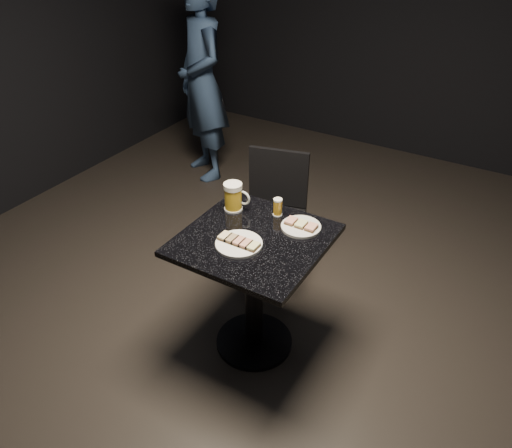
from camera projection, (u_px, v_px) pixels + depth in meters
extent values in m
plane|color=black|center=(254.00, 342.00, 2.92)|extent=(6.00, 6.00, 0.00)
cylinder|color=white|center=(239.00, 244.00, 2.44)|extent=(0.23, 0.23, 0.01)
cylinder|color=silver|center=(301.00, 227.00, 2.57)|extent=(0.21, 0.21, 0.01)
imported|color=navy|center=(202.00, 82.00, 4.23)|extent=(0.75, 0.68, 1.71)
cylinder|color=black|center=(254.00, 341.00, 2.91)|extent=(0.44, 0.44, 0.03)
cylinder|color=black|center=(254.00, 294.00, 2.71)|extent=(0.10, 0.10, 0.69)
cube|color=black|center=(254.00, 240.00, 2.51)|extent=(0.70, 0.70, 0.03)
cylinder|color=silver|center=(233.00, 208.00, 2.72)|extent=(0.10, 0.10, 0.01)
cylinder|color=yellow|center=(233.00, 198.00, 2.69)|extent=(0.09, 0.09, 0.12)
cylinder|color=white|center=(233.00, 186.00, 2.65)|extent=(0.10, 0.10, 0.03)
torus|color=silver|center=(243.00, 198.00, 2.68)|extent=(0.09, 0.01, 0.09)
cylinder|color=silver|center=(277.00, 214.00, 2.68)|extent=(0.05, 0.05, 0.01)
cylinder|color=gold|center=(278.00, 207.00, 2.65)|extent=(0.05, 0.05, 0.08)
cylinder|color=silver|center=(278.00, 200.00, 2.63)|extent=(0.05, 0.05, 0.01)
cube|color=black|center=(270.00, 221.00, 3.18)|extent=(0.47, 0.47, 0.04)
cylinder|color=black|center=(239.00, 260.00, 3.22)|extent=(0.03, 0.03, 0.43)
cylinder|color=black|center=(288.00, 270.00, 3.14)|extent=(0.03, 0.03, 0.43)
cylinder|color=black|center=(253.00, 233.00, 3.48)|extent=(0.03, 0.03, 0.43)
cylinder|color=black|center=(300.00, 241.00, 3.40)|extent=(0.03, 0.03, 0.43)
cube|color=black|center=(278.00, 177.00, 3.20)|extent=(0.38, 0.12, 0.39)
cube|color=#4C3521|center=(225.00, 237.00, 2.47)|extent=(0.05, 0.07, 0.01)
cube|color=beige|center=(225.00, 235.00, 2.47)|extent=(0.05, 0.07, 0.01)
cube|color=#4C3521|center=(232.00, 239.00, 2.45)|extent=(0.05, 0.07, 0.01)
cube|color=#8C7251|center=(232.00, 238.00, 2.45)|extent=(0.05, 0.07, 0.01)
cube|color=#4C3521|center=(239.00, 242.00, 2.44)|extent=(0.05, 0.07, 0.01)
cube|color=tan|center=(239.00, 240.00, 2.43)|extent=(0.05, 0.07, 0.01)
cube|color=#4C3521|center=(246.00, 244.00, 2.42)|extent=(0.05, 0.07, 0.01)
cube|color=tan|center=(246.00, 243.00, 2.41)|extent=(0.05, 0.07, 0.01)
cube|color=#4C3521|center=(253.00, 247.00, 2.40)|extent=(0.05, 0.07, 0.01)
cube|color=#D1D184|center=(253.00, 245.00, 2.40)|extent=(0.05, 0.07, 0.01)
cube|color=#4C3521|center=(291.00, 222.00, 2.59)|extent=(0.05, 0.07, 0.01)
cube|color=tan|center=(291.00, 220.00, 2.58)|extent=(0.05, 0.07, 0.01)
cube|color=#4C3521|center=(301.00, 225.00, 2.56)|extent=(0.05, 0.07, 0.01)
cube|color=#D1D184|center=(301.00, 223.00, 2.56)|extent=(0.05, 0.07, 0.01)
cube|color=#4C3521|center=(311.00, 228.00, 2.54)|extent=(0.05, 0.07, 0.01)
cube|color=tan|center=(311.00, 227.00, 2.53)|extent=(0.05, 0.07, 0.01)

